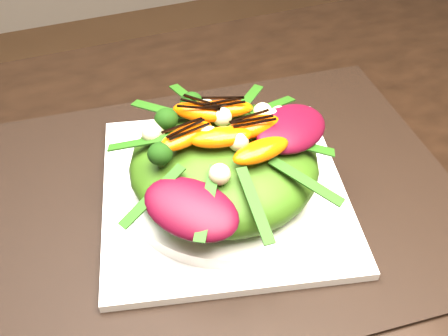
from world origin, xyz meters
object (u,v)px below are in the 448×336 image
object	(u,v)px
salad_bowl	(224,183)
lettuce_mound	(224,163)
plate_base	(224,191)
dining_table	(34,324)
placemat	(224,196)
orange_segment	(211,117)

from	to	relation	value
salad_bowl	lettuce_mound	xyz separation A→B (m)	(0.00, -0.00, 0.03)
plate_base	salad_bowl	bearing A→B (deg)	0.00
plate_base	dining_table	bearing A→B (deg)	-161.39
dining_table	placemat	size ratio (longest dim) A/B	3.05
lettuce_mound	orange_segment	world-z (taller)	orange_segment
plate_base	placemat	bearing A→B (deg)	-90.00
orange_segment	plate_base	bearing A→B (deg)	-83.27
dining_table	plate_base	size ratio (longest dim) A/B	6.04
lettuce_mound	dining_table	bearing A→B (deg)	-161.39
dining_table	lettuce_mound	distance (m)	0.24
salad_bowl	plate_base	bearing A→B (deg)	0.00
salad_bowl	orange_segment	bearing A→B (deg)	96.73
placemat	salad_bowl	distance (m)	0.02
plate_base	salad_bowl	xyz separation A→B (m)	(0.00, 0.00, 0.01)
plate_base	orange_segment	size ratio (longest dim) A/B	4.23
placemat	lettuce_mound	world-z (taller)	lettuce_mound
placemat	orange_segment	world-z (taller)	orange_segment
placemat	lettuce_mound	bearing A→B (deg)	0.00
salad_bowl	orange_segment	distance (m)	0.08
dining_table	orange_segment	world-z (taller)	dining_table
salad_bowl	lettuce_mound	distance (m)	0.03
dining_table	orange_segment	distance (m)	0.27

